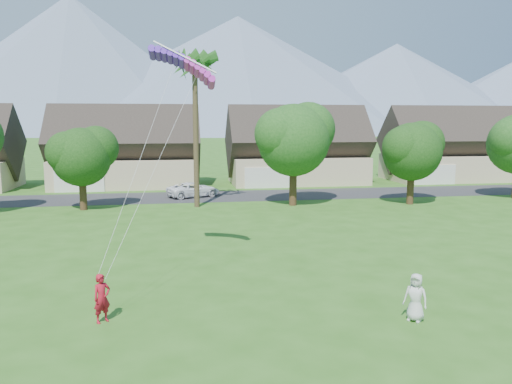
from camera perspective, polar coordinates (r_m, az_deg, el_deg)
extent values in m
plane|color=#2D6019|center=(14.69, 6.55, -20.56)|extent=(500.00, 500.00, 0.00)
cube|color=#2D2D30|center=(47.06, -4.59, -0.49)|extent=(90.00, 7.00, 0.01)
imported|color=#AE1324|center=(18.67, -17.20, -11.52)|extent=(0.76, 0.72, 1.75)
imported|color=silver|center=(18.87, 17.78, -11.38)|extent=(0.98, 0.98, 1.72)
imported|color=white|center=(46.85, -7.15, 0.27)|extent=(5.40, 3.94, 1.37)
cone|color=slate|center=(278.61, -20.20, 13.41)|extent=(190.00, 190.00, 70.00)
cone|color=slate|center=(275.49, -2.05, 13.12)|extent=(240.00, 240.00, 62.00)
cone|color=slate|center=(299.64, 15.65, 11.27)|extent=(200.00, 200.00, 50.00)
cube|color=beige|center=(55.93, -14.58, 2.19)|extent=(15.00, 8.00, 3.00)
cube|color=#382D28|center=(55.70, -14.70, 5.55)|extent=(15.75, 8.15, 8.15)
cube|color=silver|center=(52.57, -19.54, 1.17)|extent=(4.80, 0.12, 2.20)
cube|color=beige|center=(57.30, 4.71, 2.56)|extent=(15.00, 8.00, 3.00)
cube|color=#382D28|center=(57.07, 4.74, 5.84)|extent=(15.75, 8.15, 8.15)
cube|color=silver|center=(52.51, 1.29, 1.64)|extent=(4.80, 0.12, 2.20)
cube|color=beige|center=(64.49, 21.36, 2.65)|extent=(15.00, 8.00, 3.00)
cube|color=#382D28|center=(64.29, 21.51, 5.56)|extent=(15.75, 8.15, 8.15)
cube|color=silver|center=(58.94, 19.79, 1.87)|extent=(4.80, 0.12, 2.20)
cylinder|color=#47301C|center=(41.99, -19.14, -0.47)|extent=(0.56, 0.56, 2.18)
sphere|color=#214916|center=(41.66, -19.34, 3.79)|extent=(4.62, 4.62, 4.62)
cylinder|color=#47301C|center=(41.89, 4.24, 0.38)|extent=(0.62, 0.62, 2.82)
sphere|color=#214916|center=(41.54, 4.30, 5.92)|extent=(5.98, 5.98, 5.98)
cylinder|color=#47301C|center=(44.37, 17.22, 0.14)|extent=(0.58, 0.58, 2.30)
sphere|color=#214916|center=(44.06, 17.40, 4.41)|extent=(4.90, 4.90, 4.90)
cylinder|color=#4C3D26|center=(40.93, -6.89, 6.62)|extent=(0.44, 0.44, 12.00)
sphere|color=#286021|center=(41.26, -7.05, 15.40)|extent=(3.00, 3.00, 3.00)
cube|color=#4C18B5|center=(23.68, -10.17, 14.38)|extent=(1.77, 1.27, 0.50)
cube|color=#B622A8|center=(23.71, -6.12, 14.45)|extent=(1.77, 1.27, 0.50)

